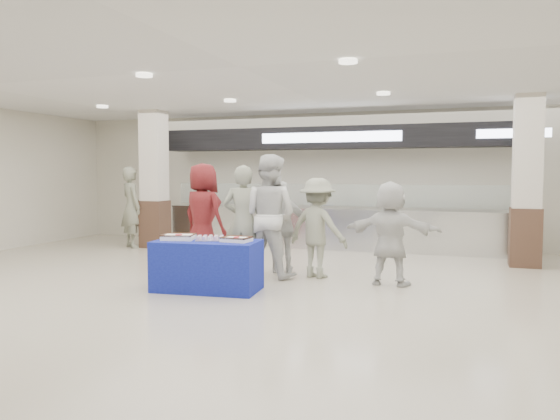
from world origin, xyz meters
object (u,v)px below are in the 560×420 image
at_px(soldier_bg, 131,207).
at_px(civilian_white, 391,233).
at_px(chef_tall, 269,216).
at_px(chef_short, 283,227).
at_px(sheet_cake_right, 236,239).
at_px(soldier_b, 318,228).
at_px(cupcake_tray, 210,238).
at_px(display_table, 207,266).
at_px(sheet_cake_left, 179,236).
at_px(soldier_a, 243,221).
at_px(civilian_maroon, 203,215).

bearing_deg(soldier_bg, civilian_white, -166.24).
distance_m(chef_tall, chef_short, 0.52).
bearing_deg(sheet_cake_right, soldier_b, 60.92).
bearing_deg(sheet_cake_right, cupcake_tray, 178.34).
distance_m(display_table, chef_tall, 1.55).
distance_m(cupcake_tray, chef_tall, 1.37).
xyz_separation_m(sheet_cake_left, chef_tall, (0.96, 1.34, 0.23)).
height_order(soldier_a, soldier_bg, soldier_bg).
relative_size(civilian_maroon, civilian_white, 1.19).
distance_m(soldier_a, chef_tall, 0.44).
relative_size(sheet_cake_right, soldier_bg, 0.22).
height_order(sheet_cake_left, soldier_b, soldier_b).
height_order(cupcake_tray, chef_short, chef_short).
xyz_separation_m(cupcake_tray, civilian_maroon, (-1.02, 1.76, 0.18)).
height_order(sheet_cake_left, cupcake_tray, sheet_cake_left).
bearing_deg(soldier_bg, soldier_b, -168.49).
xyz_separation_m(soldier_b, civilian_white, (1.24, -0.23, -0.02)).
bearing_deg(soldier_a, chef_tall, -164.32).
distance_m(display_table, sheet_cake_left, 0.63).
height_order(display_table, sheet_cake_right, sheet_cake_right).
distance_m(chef_short, soldier_bg, 4.79).
height_order(civilian_maroon, soldier_bg, civilian_maroon).
bearing_deg(sheet_cake_left, soldier_a, 63.99).
height_order(civilian_maroon, soldier_a, civilian_maroon).
bearing_deg(civilian_white, chef_tall, 5.60).
bearing_deg(civilian_white, civilian_maroon, -2.35).
bearing_deg(soldier_a, soldier_b, -170.24).
relative_size(soldier_a, soldier_b, 1.13).
distance_m(sheet_cake_left, civilian_maroon, 1.93).
relative_size(soldier_b, soldier_bg, 0.88).
relative_size(civilian_maroon, chef_short, 1.20).
relative_size(chef_short, civilian_white, 0.99).
distance_m(soldier_b, civilian_white, 1.26).
xyz_separation_m(cupcake_tray, soldier_a, (0.08, 1.08, 0.16)).
height_order(display_table, civilian_maroon, civilian_maroon).
xyz_separation_m(sheet_cake_right, chef_short, (0.13, 1.73, 0.01)).
xyz_separation_m(soldier_b, soldier_bg, (-5.10, 2.13, 0.11)).
bearing_deg(soldier_a, chef_short, -135.94).
bearing_deg(display_table, soldier_a, 78.99).
xyz_separation_m(sheet_cake_left, civilian_maroon, (-0.53, 1.84, 0.17)).
bearing_deg(chef_short, display_table, 57.67).
bearing_deg(cupcake_tray, sheet_cake_left, -170.22).
distance_m(cupcake_tray, civilian_maroon, 2.04).
xyz_separation_m(soldier_a, civilian_white, (2.42, 0.17, -0.13)).
distance_m(sheet_cake_right, chef_short, 1.73).
height_order(cupcake_tray, soldier_a, soldier_a).
xyz_separation_m(chef_tall, soldier_bg, (-4.32, 2.34, -0.09)).
relative_size(chef_short, soldier_b, 0.96).
height_order(display_table, civilian_white, civilian_white).
xyz_separation_m(sheet_cake_left, cupcake_tray, (0.49, 0.08, -0.02)).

